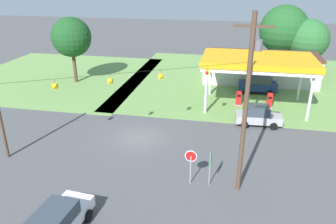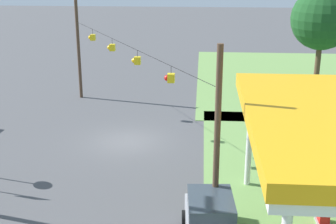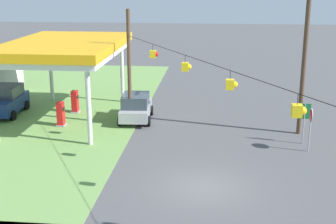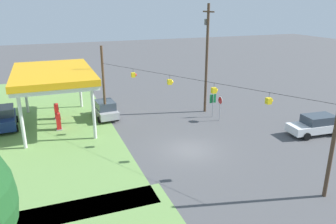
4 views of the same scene
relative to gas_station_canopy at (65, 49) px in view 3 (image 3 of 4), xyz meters
name	(u,v)px [view 3 (image 3 of 4)]	position (x,y,z in m)	size (l,w,h in m)	color
ground_plane	(203,187)	(-9.94, -9.47, -4.84)	(160.00, 160.00, 0.00)	#4C4C4F
gas_station_canopy	(65,49)	(0.00, 0.00, 0.00)	(11.13, 7.03, 5.34)	silver
fuel_pump_near	(61,115)	(-1.58, 0.00, -4.07)	(0.71, 0.56, 1.61)	gray
fuel_pump_far	(75,102)	(1.58, 0.00, -4.07)	(0.71, 0.56, 1.61)	gray
car_at_pumps_front	(136,107)	(0.13, -4.64, -3.90)	(4.25, 2.31, 1.85)	#9E9EA3
car_at_pumps_rear	(6,100)	(0.65, 4.64, -3.81)	(4.45, 2.29, 2.03)	navy
stop_sign_roadside	(311,120)	(-4.68, -15.17, -3.02)	(0.80, 0.08, 2.50)	#99999E
route_sign	(304,115)	(-3.40, -15.05, -3.13)	(0.10, 0.70, 2.40)	gray
utility_pole_main	(306,33)	(-1.51, -15.15, 1.39)	(2.20, 0.44, 11.20)	#4C3828
signal_span_gantry	(205,101)	(-9.94, -9.48, -0.72)	(18.13, 10.24, 7.49)	#4C3828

